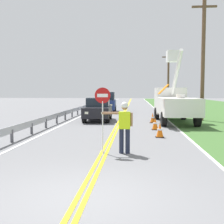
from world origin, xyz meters
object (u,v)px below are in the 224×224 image
stop_sign_paddle (103,105)px  oncoming_sedan_nearest (98,110)px  utility_pole_near (203,58)px  flagger_worker (124,124)px  traffic_cone_tail (153,118)px  utility_bucket_truck (174,102)px  traffic_cone_lead (160,130)px  traffic_cone_mid (155,124)px  oncoming_suv_second (107,102)px  utility_pole_mid (168,79)px

stop_sign_paddle → oncoming_sedan_nearest: bearing=98.6°
utility_pole_near → flagger_worker: bearing=-115.2°
traffic_cone_tail → utility_bucket_truck: bearing=23.1°
traffic_cone_lead → traffic_cone_mid: 2.59m
utility_bucket_truck → traffic_cone_lead: 6.97m
flagger_worker → oncoming_suv_second: 19.20m
oncoming_sedan_nearest → stop_sign_paddle: bearing=-81.4°
traffic_cone_mid → traffic_cone_tail: same height
utility_bucket_truck → oncoming_sedan_nearest: size_ratio=1.65×
oncoming_suv_second → utility_pole_near: (7.95, -7.61, 3.60)m
utility_bucket_truck → traffic_cone_tail: utility_bucket_truck is taller
oncoming_suv_second → traffic_cone_lead: (4.14, -15.51, -0.72)m
utility_pole_near → traffic_cone_lead: 9.78m
traffic_cone_lead → oncoming_suv_second: bearing=104.9°
oncoming_sedan_nearest → traffic_cone_lead: (3.93, -7.03, -0.50)m
utility_pole_near → stop_sign_paddle: bearing=-118.3°
oncoming_sedan_nearest → utility_pole_mid: bearing=68.9°
oncoming_suv_second → oncoming_sedan_nearest: bearing=-88.6°
utility_pole_mid → traffic_cone_mid: (-3.50, -23.63, -3.62)m
stop_sign_paddle → traffic_cone_mid: bearing=69.3°
stop_sign_paddle → utility_pole_near: (6.14, 11.40, 2.95)m
stop_sign_paddle → flagger_worker: bearing=-0.7°
utility_pole_near → traffic_cone_lead: bearing=-115.7°
stop_sign_paddle → traffic_cone_lead: size_ratio=3.33×
stop_sign_paddle → traffic_cone_mid: 6.65m
traffic_cone_lead → traffic_cone_mid: (-0.03, 2.59, 0.00)m
stop_sign_paddle → traffic_cone_tail: 9.94m
traffic_cone_lead → utility_pole_mid: bearing=82.5°
utility_bucket_truck → oncoming_sedan_nearest: utility_bucket_truck is taller
traffic_cone_lead → traffic_cone_mid: size_ratio=1.00×
traffic_cone_mid → traffic_cone_tail: bearing=88.7°
oncoming_suv_second → traffic_cone_mid: oncoming_suv_second is taller
flagger_worker → stop_sign_paddle: bearing=179.3°
stop_sign_paddle → traffic_cone_lead: (2.33, 3.50, -1.37)m
flagger_worker → traffic_cone_tail: bearing=80.4°
traffic_cone_lead → traffic_cone_tail: bearing=89.6°
utility_bucket_truck → oncoming_sedan_nearest: (-5.50, 0.33, -0.57)m
flagger_worker → oncoming_sedan_nearest: 10.80m
oncoming_sedan_nearest → utility_pole_mid: (7.39, 19.19, 3.12)m
utility_pole_mid → stop_sign_paddle: bearing=-101.0°
flagger_worker → traffic_cone_tail: 9.72m
flagger_worker → oncoming_sedan_nearest: flagger_worker is taller
flagger_worker → traffic_cone_tail: flagger_worker is taller
flagger_worker → utility_bucket_truck: utility_bucket_truck is taller
utility_pole_mid → traffic_cone_mid: 24.16m
utility_pole_near → utility_pole_mid: bearing=91.1°
traffic_cone_lead → utility_pole_near: bearing=64.3°
stop_sign_paddle → traffic_cone_tail: bearing=76.0°
flagger_worker → utility_pole_near: 13.12m
flagger_worker → oncoming_suv_second: (-2.58, 19.02, 0.01)m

